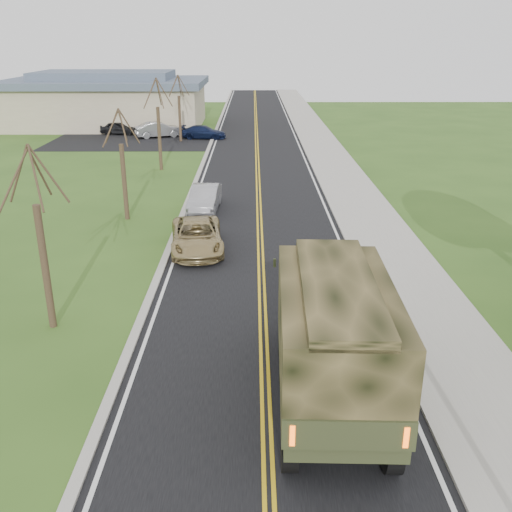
{
  "coord_description": "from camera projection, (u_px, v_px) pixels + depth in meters",
  "views": [
    {
      "loc": [
        -0.32,
        -6.92,
        9.02
      ],
      "look_at": [
        -0.23,
        11.81,
        1.8
      ],
      "focal_mm": 40.0,
      "sensor_mm": 36.0,
      "label": 1
    }
  ],
  "objects": [
    {
      "name": "military_truck",
      "position": [
        332.0,
        328.0,
        14.37
      ],
      "size": [
        2.84,
        7.62,
        3.76
      ],
      "rotation": [
        0.0,
        0.0,
        -0.03
      ],
      "color": "black",
      "rests_on": "ground"
    },
    {
      "name": "bare_tree_b",
      "position": [
        124.0,
        173.0,
        29.31
      ],
      "size": [
        1.83,
        2.14,
        5.73
      ],
      "color": "#38281C",
      "rests_on": "ground"
    },
    {
      "name": "suv_champagne",
      "position": [
        197.0,
        236.0,
        25.53
      ],
      "size": [
        2.78,
        5.07,
        1.35
      ],
      "primitive_type": "imported",
      "rotation": [
        0.0,
        0.0,
        0.12
      ],
      "color": "tan",
      "rests_on": "ground"
    },
    {
      "name": "curb_right",
      "position": [
        307.0,
        153.0,
        47.02
      ],
      "size": [
        0.3,
        120.0,
        0.12
      ],
      "primitive_type": "cube",
      "color": "#9E998E",
      "rests_on": "ground"
    },
    {
      "name": "lot_car_silver",
      "position": [
        159.0,
        130.0,
        54.44
      ],
      "size": [
        4.73,
        3.06,
        1.47
      ],
      "primitive_type": "imported",
      "rotation": [
        0.0,
        0.0,
        1.94
      ],
      "color": "#9E9FA3",
      "rests_on": "ground"
    },
    {
      "name": "bare_tree_c",
      "position": [
        159.0,
        131.0,
        40.4
      ],
      "size": [
        2.04,
        2.39,
        6.42
      ],
      "color": "#38281C",
      "rests_on": "ground"
    },
    {
      "name": "commercial_building",
      "position": [
        107.0,
        100.0,
        60.89
      ],
      "size": [
        25.5,
        21.5,
        5.65
      ],
      "color": "tan",
      "rests_on": "ground"
    },
    {
      "name": "bare_tree_d",
      "position": [
        180.0,
        113.0,
        51.67
      ],
      "size": [
        1.88,
        2.2,
        5.91
      ],
      "color": "#38281C",
      "rests_on": "ground"
    },
    {
      "name": "lot_car_navy",
      "position": [
        204.0,
        132.0,
        53.75
      ],
      "size": [
        4.37,
        2.15,
        1.22
      ],
      "primitive_type": "imported",
      "rotation": [
        0.0,
        0.0,
        1.46
      ],
      "color": "#0E1735",
      "rests_on": "ground"
    },
    {
      "name": "sedan_silver",
      "position": [
        205.0,
        198.0,
        31.38
      ],
      "size": [
        1.71,
        4.29,
        1.39
      ],
      "primitive_type": "imported",
      "rotation": [
        0.0,
        0.0,
        -0.06
      ],
      "color": "#9F9EA3",
      "rests_on": "ground"
    },
    {
      "name": "curb_left",
      "position": [
        207.0,
        153.0,
        46.99
      ],
      "size": [
        0.3,
        120.0,
        0.1
      ],
      "primitive_type": "cube",
      "color": "#9E998E",
      "rests_on": "ground"
    },
    {
      "name": "sidewalk_right",
      "position": [
        328.0,
        153.0,
        47.03
      ],
      "size": [
        3.2,
        120.0,
        0.1
      ],
      "primitive_type": "cube",
      "color": "#9E998E",
      "rests_on": "ground"
    },
    {
      "name": "bare_tree_a",
      "position": [
        43.0,
        253.0,
        18.05
      ],
      "size": [
        1.93,
        2.26,
        6.08
      ],
      "color": "#38281C",
      "rests_on": "ground"
    },
    {
      "name": "road",
      "position": [
        257.0,
        154.0,
        47.02
      ],
      "size": [
        8.0,
        120.0,
        0.01
      ],
      "primitive_type": "cube",
      "color": "black",
      "rests_on": "ground"
    },
    {
      "name": "lot_car_dark",
      "position": [
        119.0,
        128.0,
        56.07
      ],
      "size": [
        3.87,
        2.01,
        1.26
      ],
      "primitive_type": "imported",
      "rotation": [
        0.0,
        0.0,
        1.42
      ],
      "color": "black",
      "rests_on": "ground"
    }
  ]
}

